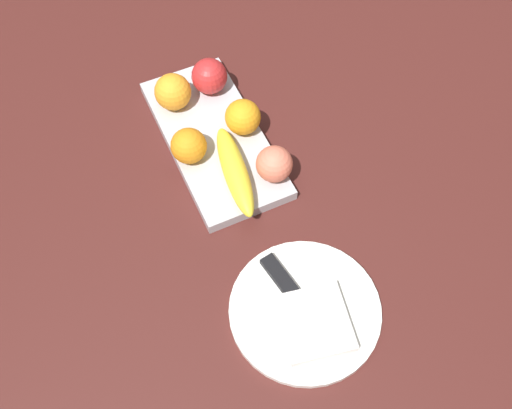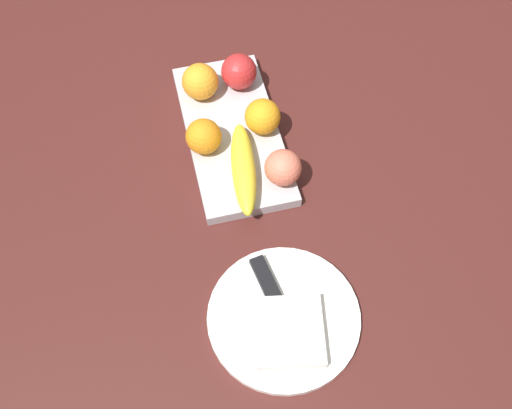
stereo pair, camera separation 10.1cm
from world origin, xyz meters
TOP-DOWN VIEW (x-y plane):
  - ground_plane at (0.00, 0.00)m, footprint 2.40×2.40m
  - fruit_tray at (0.01, -0.01)m, footprint 0.35×0.17m
  - apple at (-0.10, 0.03)m, footprint 0.07×0.07m
  - banana at (0.11, -0.01)m, footprint 0.20×0.07m
  - orange_near_apple at (-0.09, -0.05)m, footprint 0.07×0.07m
  - orange_near_banana at (0.01, 0.05)m, footprint 0.07×0.07m
  - orange_center at (0.03, -0.07)m, footprint 0.06×0.06m
  - peach at (0.13, 0.05)m, footprint 0.06×0.06m
  - dinner_plate at (0.38, -0.01)m, footprint 0.24×0.24m
  - folded_napkin at (0.41, -0.01)m, footprint 0.13×0.12m
  - knife at (0.33, -0.02)m, footprint 0.18×0.05m

SIDE VIEW (x-z plane):
  - ground_plane at x=0.00m, z-range 0.00..0.00m
  - dinner_plate at x=0.38m, z-range 0.00..0.01m
  - fruit_tray at x=0.01m, z-range 0.00..0.02m
  - knife at x=0.33m, z-range 0.01..0.02m
  - folded_napkin at x=0.41m, z-range 0.01..0.03m
  - banana at x=0.11m, z-range 0.02..0.06m
  - orange_center at x=0.03m, z-range 0.02..0.09m
  - peach at x=0.13m, z-range 0.02..0.09m
  - orange_near_banana at x=0.01m, z-range 0.02..0.09m
  - apple at x=-0.10m, z-range 0.02..0.09m
  - orange_near_apple at x=-0.09m, z-range 0.02..0.09m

